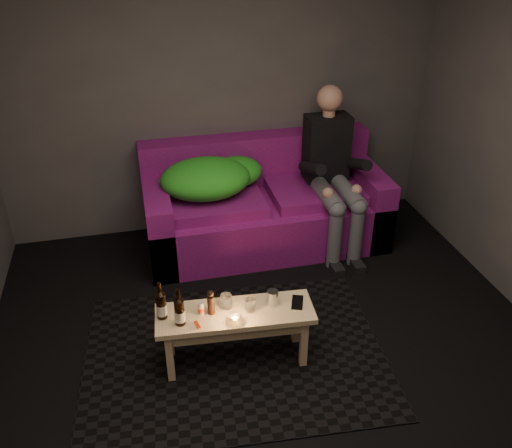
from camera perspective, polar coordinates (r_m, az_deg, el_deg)
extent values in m
plane|color=black|center=(3.76, 3.11, -16.41)|extent=(4.50, 4.50, 0.00)
plane|color=#474547|center=(4.99, -3.82, 13.50)|extent=(4.00, 0.00, 4.00)
cube|color=black|center=(3.95, -2.24, -13.51)|extent=(2.21, 1.68, 0.01)
cube|color=#630D67|center=(5.04, 0.92, 0.42)|extent=(2.16, 0.97, 0.45)
cube|color=#630D67|center=(5.15, -0.04, 6.88)|extent=(2.16, 0.24, 0.47)
cube|color=#630D67|center=(4.87, -10.21, 0.20)|extent=(0.22, 0.97, 0.67)
cube|color=#630D67|center=(5.28, 11.21, 2.63)|extent=(0.22, 0.97, 0.67)
cube|color=#630D67|center=(4.78, -4.16, 2.28)|extent=(0.81, 0.65, 0.11)
cube|color=#630D67|center=(4.98, 6.17, 3.40)|extent=(0.81, 0.65, 0.11)
ellipsoid|color=green|center=(4.72, -5.33, 4.78)|extent=(0.78, 0.60, 0.32)
ellipsoid|color=green|center=(4.92, -2.09, 5.54)|extent=(0.47, 0.39, 0.26)
ellipsoid|color=green|center=(4.85, -8.30, 4.31)|extent=(0.34, 0.28, 0.17)
cube|color=black|center=(4.96, 7.43, 7.99)|extent=(0.39, 0.24, 0.59)
sphere|color=tan|center=(4.81, 7.79, 12.98)|extent=(0.23, 0.23, 0.23)
cylinder|color=#4A4B53|center=(4.77, 7.45, 3.05)|extent=(0.15, 0.54, 0.15)
cylinder|color=#4A4B53|center=(4.84, 9.61, 3.27)|extent=(0.15, 0.54, 0.15)
cylinder|color=#4A4B53|center=(4.71, 8.28, -1.58)|extent=(0.12, 0.12, 0.55)
cylinder|color=#4A4B53|center=(4.77, 10.46, -1.28)|extent=(0.12, 0.12, 0.55)
cube|color=black|center=(4.79, 8.34, -4.44)|extent=(0.10, 0.24, 0.06)
cube|color=black|center=(4.86, 10.48, -4.11)|extent=(0.10, 0.24, 0.06)
cube|color=#D8AE7E|center=(3.64, -2.21, -9.43)|extent=(1.07, 0.41, 0.04)
cube|color=#D8AE7E|center=(3.68, -2.19, -10.23)|extent=(0.93, 0.33, 0.10)
cube|color=#D8AE7E|center=(3.69, -9.05, -13.75)|extent=(0.05, 0.05, 0.39)
cube|color=#D8AE7E|center=(3.86, -9.12, -11.31)|extent=(0.05, 0.05, 0.39)
cube|color=#D8AE7E|center=(3.76, 5.05, -12.39)|extent=(0.05, 0.05, 0.39)
cube|color=#D8AE7E|center=(3.93, 4.24, -10.08)|extent=(0.05, 0.05, 0.39)
cylinder|color=black|center=(3.58, -9.93, -8.48)|extent=(0.07, 0.07, 0.19)
cylinder|color=white|center=(3.59, -9.90, -8.83)|extent=(0.07, 0.07, 0.08)
cone|color=black|center=(3.51, -10.09, -7.11)|extent=(0.07, 0.07, 0.03)
cylinder|color=black|center=(3.49, -10.13, -6.73)|extent=(0.03, 0.03, 0.09)
cylinder|color=black|center=(3.51, -8.04, -9.19)|extent=(0.07, 0.07, 0.18)
cylinder|color=white|center=(3.53, -8.01, -9.54)|extent=(0.07, 0.07, 0.08)
cone|color=black|center=(3.44, -8.17, -7.82)|extent=(0.07, 0.07, 0.03)
cylinder|color=black|center=(3.42, -8.21, -7.43)|extent=(0.03, 0.03, 0.09)
cylinder|color=silver|center=(3.60, -5.80, -8.78)|extent=(0.05, 0.05, 0.09)
cylinder|color=black|center=(3.58, -4.76, -8.48)|extent=(0.06, 0.06, 0.14)
cylinder|color=white|center=(3.64, -3.16, -8.11)|extent=(0.08, 0.08, 0.09)
cylinder|color=white|center=(3.53, -2.20, -10.02)|extent=(0.06, 0.06, 0.05)
sphere|color=orange|center=(3.52, -2.20, -9.87)|extent=(0.02, 0.02, 0.02)
cylinder|color=white|center=(3.61, -0.62, -8.50)|extent=(0.09, 0.09, 0.09)
cylinder|color=#B2B4B9|center=(3.66, 1.77, -7.75)|extent=(0.09, 0.09, 0.11)
cube|color=black|center=(3.70, 4.37, -8.23)|extent=(0.12, 0.17, 0.01)
cube|color=#B5290B|center=(3.54, -6.19, -10.48)|extent=(0.03, 0.07, 0.01)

